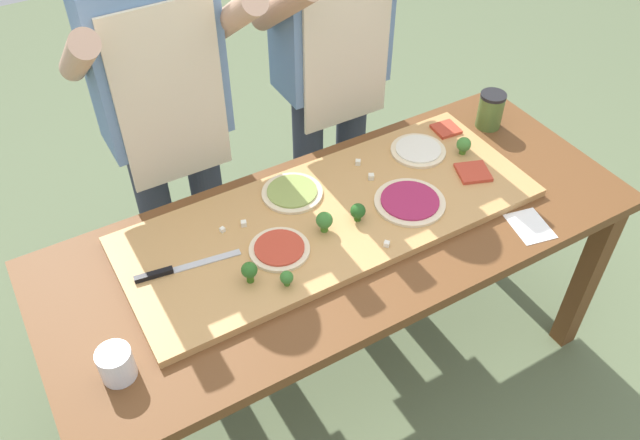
{
  "coord_description": "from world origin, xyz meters",
  "views": [
    {
      "loc": [
        -0.79,
        -1.21,
        2.19
      ],
      "look_at": [
        -0.06,
        0.03,
        0.82
      ],
      "focal_mm": 36.58,
      "sensor_mm": 36.0,
      "label": 1
    }
  ],
  "objects_px": {
    "broccoli_floret_front_right": "(358,211)",
    "cheese_crumble_e": "(244,224)",
    "cheese_crumble_c": "(358,162)",
    "cheese_crumble_d": "(387,244)",
    "broccoli_floret_back_left": "(287,278)",
    "flour_cup": "(117,365)",
    "prep_table": "(342,251)",
    "pizza_whole_tomato_red": "(279,249)",
    "pizza_whole_white_garlic": "(418,150)",
    "chefs_knife": "(173,270)",
    "pizza_whole_pesto_green": "(292,192)",
    "pizza_whole_beet_magenta": "(410,202)",
    "broccoli_floret_center_right": "(325,222)",
    "recipe_note": "(530,226)",
    "broccoli_floret_center_left": "(464,145)",
    "cheese_crumble_b": "(371,177)",
    "pizza_slice_far_right": "(446,129)",
    "broccoli_floret_front_left": "(249,271)",
    "cheese_crumble_a": "(222,230)",
    "cook_left": "(165,109)",
    "cook_right": "(332,59)",
    "sauce_jar": "(491,110)",
    "pizza_slice_near_left": "(473,172)"
  },
  "relations": [
    {
      "from": "broccoli_floret_front_right",
      "to": "cheese_crumble_e",
      "type": "relative_size",
      "value": 3.63
    },
    {
      "from": "cheese_crumble_c",
      "to": "cheese_crumble_d",
      "type": "xyz_separation_m",
      "value": [
        -0.14,
        -0.37,
        -0.0
      ]
    },
    {
      "from": "broccoli_floret_back_left",
      "to": "flour_cup",
      "type": "bearing_deg",
      "value": -176.35
    },
    {
      "from": "prep_table",
      "to": "broccoli_floret_back_left",
      "type": "height_order",
      "value": "broccoli_floret_back_left"
    },
    {
      "from": "pizza_whole_tomato_red",
      "to": "pizza_whole_white_garlic",
      "type": "distance_m",
      "value": 0.66
    },
    {
      "from": "chefs_knife",
      "to": "pizza_whole_pesto_green",
      "type": "relative_size",
      "value": 1.56
    },
    {
      "from": "pizza_whole_tomato_red",
      "to": "pizza_whole_beet_magenta",
      "type": "bearing_deg",
      "value": -3.02
    },
    {
      "from": "pizza_whole_white_garlic",
      "to": "broccoli_floret_center_right",
      "type": "bearing_deg",
      "value": -159.76
    },
    {
      "from": "broccoli_floret_center_right",
      "to": "cheese_crumble_c",
      "type": "relative_size",
      "value": 4.02
    },
    {
      "from": "cheese_crumble_d",
      "to": "recipe_note",
      "type": "distance_m",
      "value": 0.47
    },
    {
      "from": "chefs_knife",
      "to": "broccoli_floret_center_left",
      "type": "distance_m",
      "value": 1.06
    },
    {
      "from": "broccoli_floret_center_right",
      "to": "cheese_crumble_b",
      "type": "height_order",
      "value": "broccoli_floret_center_right"
    },
    {
      "from": "prep_table",
      "to": "broccoli_floret_front_right",
      "type": "xyz_separation_m",
      "value": [
        0.04,
        -0.01,
        0.16
      ]
    },
    {
      "from": "pizza_slice_far_right",
      "to": "cheese_crumble_b",
      "type": "height_order",
      "value": "cheese_crumble_b"
    },
    {
      "from": "broccoli_floret_front_left",
      "to": "cheese_crumble_a",
      "type": "distance_m",
      "value": 0.23
    },
    {
      "from": "recipe_note",
      "to": "cook_left",
      "type": "bearing_deg",
      "value": 134.1
    },
    {
      "from": "cheese_crumble_e",
      "to": "cook_right",
      "type": "relative_size",
      "value": 0.01
    },
    {
      "from": "broccoli_floret_center_left",
      "to": "sauce_jar",
      "type": "bearing_deg",
      "value": 27.18
    },
    {
      "from": "pizza_whole_tomato_red",
      "to": "cheese_crumble_d",
      "type": "xyz_separation_m",
      "value": [
        0.28,
        -0.14,
        0.0
      ]
    },
    {
      "from": "pizza_whole_white_garlic",
      "to": "pizza_slice_far_right",
      "type": "bearing_deg",
      "value": 17.66
    },
    {
      "from": "flour_cup",
      "to": "pizza_slice_near_left",
      "type": "bearing_deg",
      "value": 6.69
    },
    {
      "from": "chefs_knife",
      "to": "broccoli_floret_center_right",
      "type": "bearing_deg",
      "value": -9.74
    },
    {
      "from": "flour_cup",
      "to": "broccoli_floret_center_left",
      "type": "bearing_deg",
      "value": 11.02
    },
    {
      "from": "pizza_whole_pesto_green",
      "to": "pizza_slice_far_right",
      "type": "xyz_separation_m",
      "value": [
        0.65,
        0.03,
        -0.0
      ]
    },
    {
      "from": "broccoli_floret_front_right",
      "to": "flour_cup",
      "type": "height_order",
      "value": "flour_cup"
    },
    {
      "from": "cook_left",
      "to": "cheese_crumble_b",
      "type": "bearing_deg",
      "value": -40.87
    },
    {
      "from": "broccoli_floret_center_right",
      "to": "cook_left",
      "type": "relative_size",
      "value": 0.04
    },
    {
      "from": "sauce_jar",
      "to": "broccoli_floret_center_left",
      "type": "bearing_deg",
      "value": -152.82
    },
    {
      "from": "broccoli_floret_center_left",
      "to": "cheese_crumble_d",
      "type": "xyz_separation_m",
      "value": [
        -0.48,
        -0.24,
        -0.03
      ]
    },
    {
      "from": "pizza_whole_pesto_green",
      "to": "broccoli_floret_center_right",
      "type": "relative_size",
      "value": 2.88
    },
    {
      "from": "cheese_crumble_e",
      "to": "cook_right",
      "type": "height_order",
      "value": "cook_right"
    },
    {
      "from": "cheese_crumble_b",
      "to": "broccoli_floret_back_left",
      "type": "bearing_deg",
      "value": -149.87
    },
    {
      "from": "broccoli_floret_front_right",
      "to": "pizza_slice_far_right",
      "type": "bearing_deg",
      "value": 23.92
    },
    {
      "from": "pizza_whole_pesto_green",
      "to": "cheese_crumble_c",
      "type": "distance_m",
      "value": 0.27
    },
    {
      "from": "broccoli_floret_center_right",
      "to": "pizza_whole_white_garlic",
      "type": "bearing_deg",
      "value": 20.24
    },
    {
      "from": "broccoli_floret_front_left",
      "to": "pizza_whole_beet_magenta",
      "type": "bearing_deg",
      "value": 3.91
    },
    {
      "from": "prep_table",
      "to": "broccoli_floret_center_right",
      "type": "relative_size",
      "value": 27.31
    },
    {
      "from": "recipe_note",
      "to": "pizza_whole_white_garlic",
      "type": "bearing_deg",
      "value": 102.14
    },
    {
      "from": "cheese_crumble_a",
      "to": "recipe_note",
      "type": "distance_m",
      "value": 0.95
    },
    {
      "from": "cheese_crumble_b",
      "to": "sauce_jar",
      "type": "distance_m",
      "value": 0.57
    },
    {
      "from": "prep_table",
      "to": "chefs_knife",
      "type": "relative_size",
      "value": 6.07
    },
    {
      "from": "recipe_note",
      "to": "cook_right",
      "type": "xyz_separation_m",
      "value": [
        -0.2,
        0.86,
        0.22
      ]
    },
    {
      "from": "pizza_whole_tomato_red",
      "to": "broccoli_floret_front_right",
      "type": "bearing_deg",
      "value": -0.87
    },
    {
      "from": "broccoli_floret_front_left",
      "to": "cook_right",
      "type": "height_order",
      "value": "cook_right"
    },
    {
      "from": "pizza_whole_white_garlic",
      "to": "broccoli_floret_front_right",
      "type": "distance_m",
      "value": 0.41
    },
    {
      "from": "cheese_crumble_e",
      "to": "pizza_whole_tomato_red",
      "type": "bearing_deg",
      "value": -73.28
    },
    {
      "from": "broccoli_floret_front_left",
      "to": "cheese_crumble_e",
      "type": "distance_m",
      "value": 0.23
    },
    {
      "from": "cheese_crumble_b",
      "to": "cook_left",
      "type": "height_order",
      "value": "cook_left"
    },
    {
      "from": "cook_left",
      "to": "broccoli_floret_front_left",
      "type": "bearing_deg",
      "value": -91.89
    },
    {
      "from": "broccoli_floret_center_left",
      "to": "recipe_note",
      "type": "height_order",
      "value": "broccoli_floret_center_left"
    }
  ]
}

